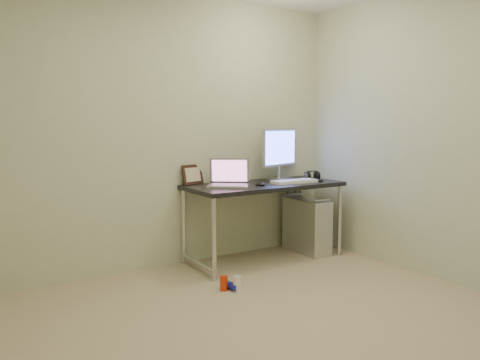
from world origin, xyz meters
name	(u,v)px	position (x,y,z in m)	size (l,w,h in m)	color
floor	(288,333)	(0.00, 0.00, 0.00)	(3.50, 3.50, 0.00)	tan
wall_back	(171,131)	(0.00, 1.75, 1.25)	(3.50, 0.02, 2.50)	beige
wall_right	(462,132)	(1.75, 0.00, 1.25)	(0.02, 3.50, 2.50)	beige
desk	(264,192)	(0.82, 1.42, 0.67)	(1.52, 0.67, 0.75)	black
tower_computer	(307,225)	(1.35, 1.40, 0.28)	(0.24, 0.53, 0.59)	silver
cable_a	(285,210)	(1.30, 1.70, 0.40)	(0.01, 0.01, 0.70)	black
cable_b	(293,211)	(1.39, 1.68, 0.38)	(0.01, 0.01, 0.72)	black
can_red	(224,283)	(0.04, 0.88, 0.06)	(0.06, 0.06, 0.11)	red
can_white	(237,283)	(0.13, 0.81, 0.06)	(0.07, 0.07, 0.12)	white
can_blue	(233,286)	(0.11, 0.85, 0.03)	(0.06, 0.06, 0.11)	#1C22BB
laptop	(229,180)	(0.42, 1.42, 0.81)	(0.47, 0.46, 0.25)	silver
monitor	(280,150)	(1.14, 1.61, 1.06)	(0.54, 0.23, 0.52)	silver
keyboard	(294,181)	(1.08, 1.29, 0.76)	(0.46, 0.15, 0.03)	white
mouse_right	(319,180)	(1.36, 1.25, 0.77)	(0.06, 0.10, 0.03)	black
mouse_left	(260,183)	(0.69, 1.31, 0.77)	(0.07, 0.11, 0.04)	black
headphones	(312,176)	(1.48, 1.48, 0.78)	(0.17, 0.10, 0.10)	black
picture_frame	(192,174)	(0.20, 1.72, 0.84)	(0.23, 0.03, 0.19)	black
webcam	(217,173)	(0.46, 1.70, 0.84)	(0.05, 0.04, 0.12)	silver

